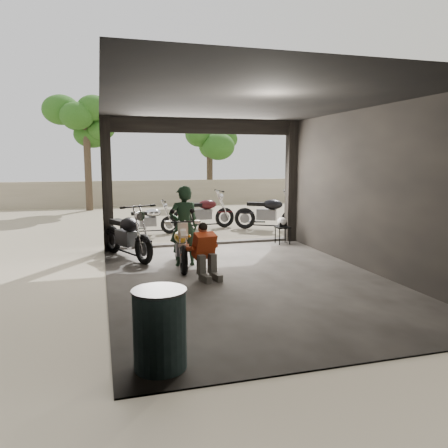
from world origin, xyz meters
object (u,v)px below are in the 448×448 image
stool (283,229)px  sign_post (315,184)px  main_bike (181,243)px  left_bike (127,231)px  outside_bike_a (149,218)px  mechanic (207,253)px  helmet (282,222)px  outside_bike_c (268,210)px  outside_bike_b (204,210)px  oil_drum (160,330)px  rider (184,226)px

stool → sign_post: 2.53m
main_bike → left_bike: size_ratio=0.85×
left_bike → outside_bike_a: left_bike is taller
outside_bike_a → stool: (3.17, -2.49, -0.10)m
mechanic → helmet: 3.88m
main_bike → outside_bike_c: (3.53, 4.05, 0.12)m
outside_bike_a → outside_bike_b: outside_bike_b is taller
left_bike → helmet: left_bike is taller
stool → sign_post: size_ratio=0.22×
outside_bike_a → outside_bike_c: bearing=-91.4°
outside_bike_b → sign_post: (3.08, -1.58, 0.86)m
outside_bike_a → oil_drum: outside_bike_a is taller
main_bike → stool: (3.00, 1.71, -0.12)m
main_bike → outside_bike_a: bearing=97.0°
rider → mechanic: rider is taller
outside_bike_b → mechanic: size_ratio=1.79×
stool → helmet: helmet is taller
stool → left_bike: bearing=-171.8°
rider → left_bike: bearing=-42.6°
oil_drum → mechanic: bearing=68.3°
outside_bike_c → helmet: (-0.54, -2.31, -0.04)m
outside_bike_c → stool: bearing=-162.4°
outside_bike_b → oil_drum: 9.49m
outside_bike_b → sign_post: size_ratio=0.83×
left_bike → outside_bike_a: bearing=51.1°
outside_bike_a → rider: 4.12m
mechanic → oil_drum: mechanic is taller
mechanic → sign_post: 6.23m
left_bike → sign_post: bearing=-3.5°
outside_bike_a → rider: rider is taller
helmet → sign_post: bearing=44.6°
outside_bike_a → mechanic: mechanic is taller
outside_bike_a → oil_drum: 8.53m
outside_bike_a → sign_post: (4.87, -0.95, 0.97)m
helmet → sign_post: size_ratio=0.12×
oil_drum → helmet: bearing=56.5°
outside_bike_c → mechanic: (-3.23, -5.10, -0.13)m
outside_bike_c → mechanic: bearing=177.9°
outside_bike_c → oil_drum: outside_bike_c is taller
sign_post → helmet: bearing=-143.4°
mechanic → sign_post: (4.41, 4.29, 0.96)m
helmet → oil_drum: oil_drum is taller
sign_post → oil_drum: bearing=-131.8°
mechanic → helmet: bearing=34.9°
outside_bike_b → outside_bike_c: size_ratio=0.96×
outside_bike_c → sign_post: bearing=-94.1°
rider → oil_drum: bearing=76.8°
outside_bike_a → sign_post: bearing=-100.1°
left_bike → helmet: size_ratio=6.88×
mechanic → outside_bike_a: bearing=84.0°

